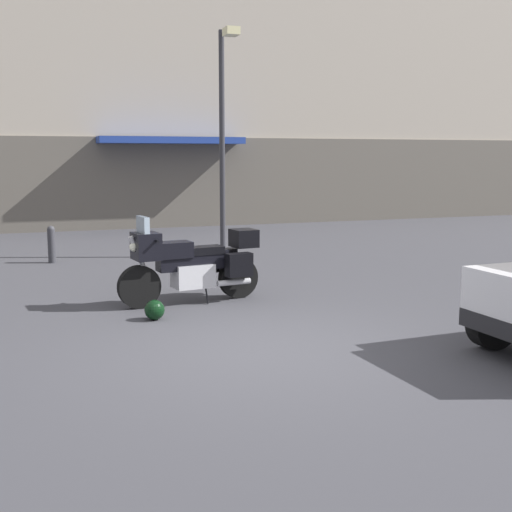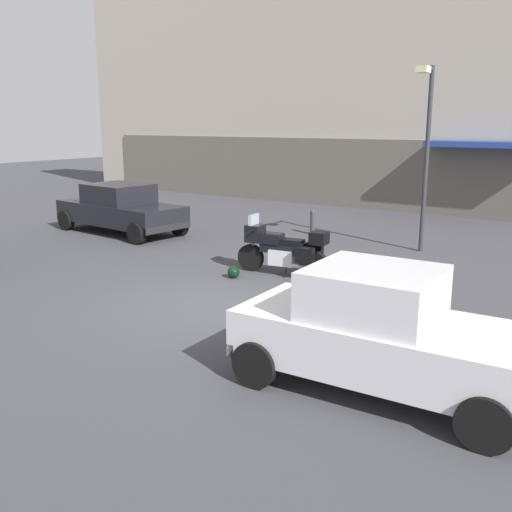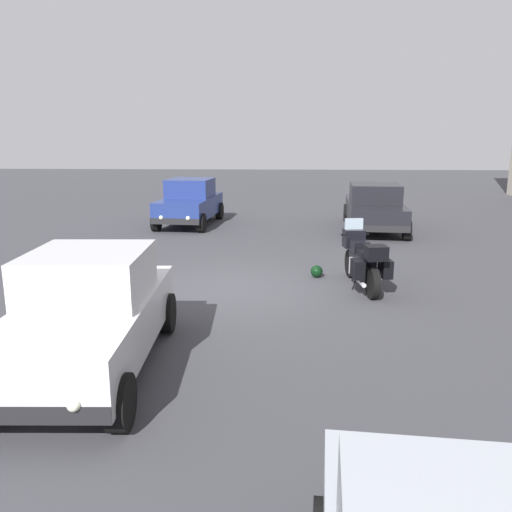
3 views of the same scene
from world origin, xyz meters
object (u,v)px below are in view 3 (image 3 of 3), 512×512
object	(u,v)px
car_sedan_far	(374,207)
motorcycle	(362,259)
car_wagon_end	(89,313)
car_hatchback_near	(190,202)
helmet	(317,271)

from	to	relation	value
car_sedan_far	motorcycle	bearing A→B (deg)	173.05
motorcycle	car_sedan_far	size ratio (longest dim) A/B	0.48
car_wagon_end	motorcycle	bearing A→B (deg)	131.59
car_hatchback_near	car_sedan_far	bearing A→B (deg)	88.59
motorcycle	car_wagon_end	size ratio (longest dim) A/B	0.58
motorcycle	helmet	world-z (taller)	motorcycle
car_sedan_far	car_hatchback_near	bearing A→B (deg)	88.21
motorcycle	car_wagon_end	bearing A→B (deg)	126.67
helmet	car_hatchback_near	xyz separation A→B (m)	(-7.02, -4.08, 0.67)
motorcycle	car_wagon_end	distance (m)	5.96
car_hatchback_near	car_wagon_end	distance (m)	11.95
car_wagon_end	car_sedan_far	bearing A→B (deg)	150.32
car_hatchback_near	car_sedan_far	distance (m)	6.49
car_hatchback_near	car_wagon_end	bearing A→B (deg)	8.59
motorcycle	helmet	xyz separation A→B (m)	(-0.78, -0.89, -0.48)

